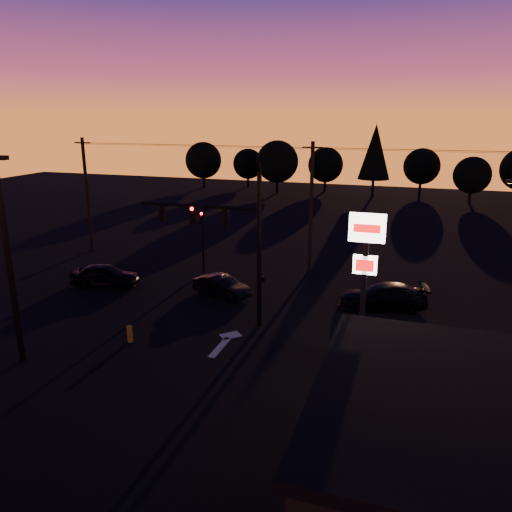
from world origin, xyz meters
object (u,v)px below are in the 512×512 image
at_px(secondary_signal, 203,233).
at_px(bollard, 130,334).
at_px(parking_lot_light, 7,248).
at_px(car_mid, 222,286).
at_px(pylon_sign, 365,258).
at_px(car_left, 105,275).
at_px(car_right, 383,296).
at_px(suv_parked, 398,402).
at_px(traffic_signal_mast, 229,232).

distance_m(secondary_signal, bollard, 11.61).
height_order(parking_lot_light, car_mid, parking_lot_light).
distance_m(secondary_signal, pylon_sign, 15.75).
height_order(pylon_sign, car_mid, pylon_sign).
relative_size(pylon_sign, car_left, 1.58).
relative_size(car_left, car_right, 0.87).
bearing_deg(suv_parked, traffic_signal_mast, 123.83).
distance_m(car_left, car_right, 17.42).
bearing_deg(pylon_sign, bollard, -173.17).
bearing_deg(parking_lot_light, pylon_sign, 17.23).
height_order(parking_lot_light, pylon_sign, parking_lot_light).
distance_m(secondary_signal, suv_parked, 19.77).
xyz_separation_m(pylon_sign, bollard, (-10.90, -1.31, -4.50)).
relative_size(traffic_signal_mast, car_right, 1.73).
height_order(traffic_signal_mast, car_left, traffic_signal_mast).
bearing_deg(car_right, suv_parked, -7.60).
distance_m(secondary_signal, parking_lot_light, 14.90).
height_order(pylon_sign, car_right, pylon_sign).
distance_m(pylon_sign, car_left, 18.20).
relative_size(bollard, car_right, 0.17).
height_order(car_mid, car_right, car_right).
bearing_deg(car_mid, suv_parked, -113.76).
bearing_deg(traffic_signal_mast, pylon_sign, -19.36).
bearing_deg(traffic_signal_mast, car_right, 31.05).
xyz_separation_m(parking_lot_light, suv_parked, (16.33, 0.52, -4.50)).
height_order(pylon_sign, car_left, pylon_sign).
bearing_deg(traffic_signal_mast, suv_parked, -35.93).
bearing_deg(traffic_signal_mast, car_left, 163.59).
xyz_separation_m(secondary_signal, car_left, (-4.88, -4.61, -2.13)).
bearing_deg(bollard, secondary_signal, 95.55).
relative_size(parking_lot_light, car_right, 1.84).
distance_m(secondary_signal, car_left, 7.04).
relative_size(traffic_signal_mast, bollard, 10.45).
bearing_deg(traffic_signal_mast, parking_lot_light, -136.63).
xyz_separation_m(traffic_signal_mast, bollard, (-3.80, -3.80, -4.53)).
relative_size(pylon_sign, suv_parked, 1.23).
relative_size(secondary_signal, car_mid, 1.15).
bearing_deg(car_left, car_mid, -96.63).
distance_m(traffic_signal_mast, pylon_sign, 7.52).
relative_size(car_mid, suv_parked, 0.68).
bearing_deg(car_right, secondary_signal, -118.01).
height_order(secondary_signal, car_mid, secondary_signal).
height_order(car_left, car_mid, car_left).
height_order(bollard, car_left, car_left).
distance_m(parking_lot_light, car_left, 11.12).
xyz_separation_m(traffic_signal_mast, car_mid, (-1.94, 3.57, -4.31)).
bearing_deg(car_mid, bollard, -175.22).
distance_m(traffic_signal_mast, bollard, 7.03).
height_order(secondary_signal, car_left, secondary_signal).
height_order(traffic_signal_mast, pylon_sign, traffic_signal_mast).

